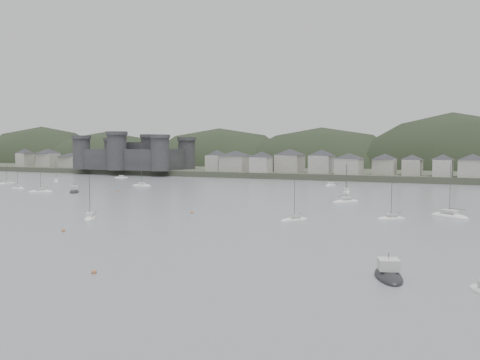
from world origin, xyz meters
The scene contains 10 objects.
ground centered at (0.00, 0.00, 0.00)m, with size 900.00×900.00×0.00m, color slate.
far_shore_land centered at (0.00, 295.00, 1.50)m, with size 900.00×250.00×3.00m, color #383D2D.
forested_ridge centered at (4.83, 269.40, -11.28)m, with size 851.55×103.94×102.57m.
castle centered at (-120.00, 179.80, 10.96)m, with size 66.00×43.00×20.00m.
waterfront_town centered at (50.59, 183.34, 8.66)m, with size 451.48×28.46×12.92m.
sailboat_lead centered at (62.63, 58.09, 0.17)m, with size 10.30×8.07×13.79m.
moored_fleet centered at (-31.21, 61.84, 0.18)m, with size 250.01×172.75×13.15m.
motor_launch_near centered at (59.28, -5.66, 0.28)m, with size 6.08×9.62×4.14m.
motor_launch_far centered at (-63.92, 69.98, 0.28)m, with size 8.41×9.00×4.15m.
mooring_buoys centered at (-2.38, 47.05, 0.15)m, with size 170.77×127.58×0.70m.
Camera 1 is at (70.06, -72.21, 16.65)m, focal length 38.76 mm.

